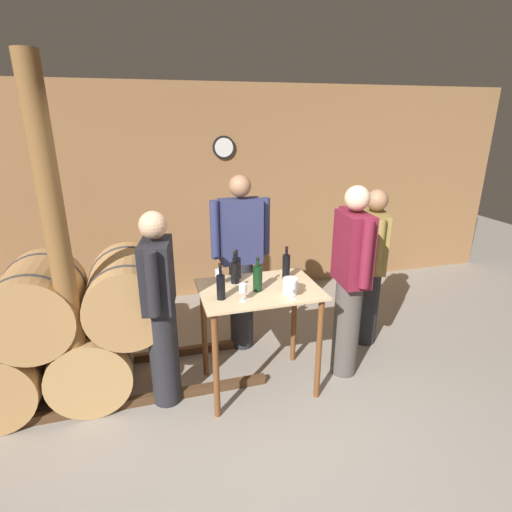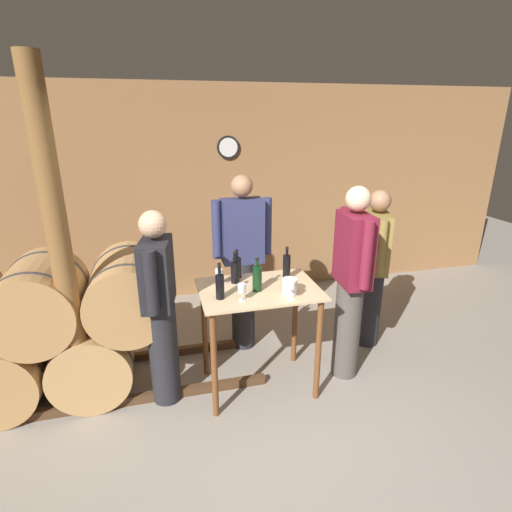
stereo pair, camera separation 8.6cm
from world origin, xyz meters
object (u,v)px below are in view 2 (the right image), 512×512
at_px(ice_bucket, 290,286).
at_px(wine_bottle_right, 257,278).
at_px(wine_bottle_left, 235,271).
at_px(wine_bottle_center, 237,267).
at_px(wooden_post, 61,257).
at_px(person_visitor_with_scarf, 351,281).
at_px(wine_glass_near_right, 292,286).
at_px(wine_bottle_far_left, 220,286).
at_px(person_visitor_near_door, 243,260).
at_px(person_host, 160,307).
at_px(wine_bottle_far_right, 287,266).
at_px(person_visitor_bearded, 373,266).
at_px(wine_glass_near_center, 242,289).
at_px(wine_glass_near_left, 219,273).

bearing_deg(ice_bucket, wine_bottle_right, 153.24).
xyz_separation_m(wine_bottle_left, wine_bottle_center, (0.04, 0.10, -0.00)).
height_order(wooden_post, wine_bottle_left, wooden_post).
xyz_separation_m(wine_bottle_right, person_visitor_with_scarf, (0.86, 0.02, -0.13)).
distance_m(wine_bottle_center, wine_glass_near_right, 0.63).
bearing_deg(wine_bottle_far_left, person_visitor_near_door, 66.15).
bearing_deg(person_host, wine_bottle_far_right, 5.62).
height_order(wooden_post, wine_bottle_right, wooden_post).
bearing_deg(wooden_post, wine_bottle_right, -3.12).
bearing_deg(person_visitor_bearded, person_visitor_near_door, 167.57).
bearing_deg(wine_glass_near_center, wine_bottle_right, 43.49).
xyz_separation_m(wine_bottle_center, wine_glass_near_center, (-0.06, -0.47, 0.00)).
bearing_deg(wine_glass_near_right, wine_bottle_left, 129.06).
bearing_deg(person_host, wooden_post, 179.20).
bearing_deg(ice_bucket, person_visitor_bearded, 27.94).
bearing_deg(wine_glass_near_left, person_host, -166.22).
height_order(wine_bottle_far_left, wine_bottle_center, wine_bottle_far_left).
bearing_deg(wine_glass_near_right, person_host, 163.35).
height_order(wine_bottle_far_left, wine_glass_near_left, wine_bottle_far_left).
bearing_deg(person_visitor_bearded, wine_glass_near_right, -148.31).
bearing_deg(wine_bottle_center, wine_glass_near_right, -59.65).
relative_size(wooden_post, wine_bottle_right, 9.48).
xyz_separation_m(wine_bottle_far_left, wine_bottle_right, (0.32, 0.07, 0.00)).
xyz_separation_m(person_host, person_visitor_with_scarf, (1.64, -0.05, 0.07)).
relative_size(wine_bottle_right, wine_glass_near_left, 2.00).
distance_m(wine_bottle_far_left, ice_bucket, 0.56).
bearing_deg(wooden_post, person_visitor_near_door, 24.20).
xyz_separation_m(wine_glass_near_right, person_visitor_with_scarf, (0.64, 0.25, -0.13)).
bearing_deg(wine_glass_near_left, person_visitor_bearded, 9.44).
relative_size(person_host, person_visitor_bearded, 1.00).
height_order(wooden_post, wine_glass_near_center, wooden_post).
relative_size(wine_glass_near_left, ice_bucket, 1.12).
distance_m(wine_glass_near_right, person_visitor_near_door, 1.00).
distance_m(wine_glass_near_right, person_visitor_with_scarf, 0.70).
xyz_separation_m(wine_bottle_far_left, person_host, (-0.47, 0.14, -0.19)).
xyz_separation_m(wine_bottle_center, wine_bottle_far_right, (0.41, -0.14, 0.02)).
distance_m(wine_bottle_left, wine_bottle_right, 0.25).
height_order(wine_bottle_center, ice_bucket, wine_bottle_center).
relative_size(wine_bottle_far_left, wine_glass_near_left, 2.07).
distance_m(wooden_post, wine_glass_near_right, 1.71).
xyz_separation_m(wine_bottle_center, wine_glass_near_left, (-0.18, -0.12, 0.01)).
bearing_deg(person_visitor_near_door, wine_bottle_center, -108.55).
xyz_separation_m(wine_bottle_far_right, person_visitor_near_door, (-0.27, 0.57, -0.12)).
bearing_deg(wine_glass_near_right, ice_bucket, 78.25).
bearing_deg(wine_bottle_right, person_visitor_with_scarf, 1.35).
relative_size(wooden_post, person_visitor_near_door, 1.50).
relative_size(wine_bottle_center, person_visitor_near_door, 0.14).
relative_size(wine_bottle_left, wine_glass_near_center, 1.99).
relative_size(wine_bottle_center, person_host, 0.16).
bearing_deg(person_visitor_with_scarf, wine_bottle_left, 169.25).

